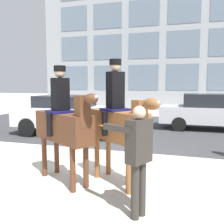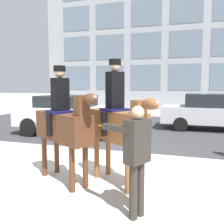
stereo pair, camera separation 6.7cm
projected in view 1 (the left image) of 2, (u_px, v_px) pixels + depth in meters
name	position (u px, v px, depth m)	size (l,w,h in m)	color
ground_plane	(116.00, 156.00, 7.14)	(80.00, 80.00, 0.00)	beige
road_surface	(144.00, 128.00, 11.66)	(19.99, 8.50, 0.01)	#38383A
mounted_horse_lead	(64.00, 123.00, 5.11)	(1.80, 1.26, 2.41)	#59331E
mounted_horse_companion	(119.00, 122.00, 5.01)	(1.68, 1.34, 2.54)	brown
pedestrian_bystander	(138.00, 153.00, 3.75)	(0.91, 0.46, 1.73)	#332D28
street_car_near_lane	(67.00, 114.00, 10.10)	(4.13, 1.99, 1.58)	silver
street_car_far_lane	(212.00, 111.00, 11.15)	(4.57, 1.91, 1.60)	#B7B7BC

